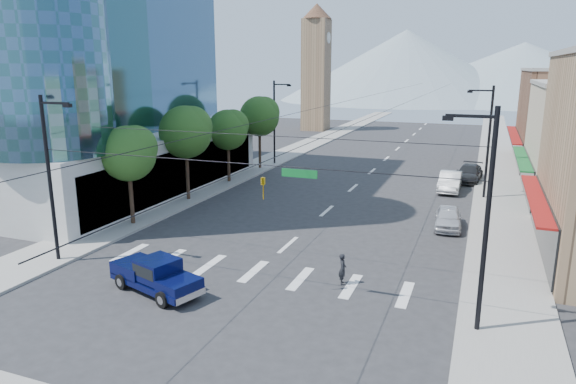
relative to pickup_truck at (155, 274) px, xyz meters
The scene contains 19 objects.
ground 4.30m from the pickup_truck, 34.39° to the left, with size 160.00×160.00×0.00m, color #28282B.
sidewalk_left 43.24m from the pickup_truck, 101.37° to the left, with size 4.00×120.00×0.15m, color gray.
sidewalk_right 45.12m from the pickup_truck, 69.94° to the left, with size 4.00×120.00×0.15m, color gray.
office_tower 31.09m from the pickup_truck, 144.54° to the left, with size 29.50×27.00×30.00m.
clock_tower 66.41m from the pickup_truck, 101.44° to the left, with size 4.80×4.80×20.40m.
mountain_left 153.15m from the pickup_truck, 94.32° to the left, with size 80.00×80.00×22.00m, color gray.
mountain_right 164.27m from the pickup_truck, 81.77° to the left, with size 90.00×90.00×18.00m, color gray.
tree_near 12.10m from the pickup_truck, 131.85° to the left, with size 3.65×3.64×6.71m.
tree_midnear 17.87m from the pickup_truck, 116.13° to the left, with size 4.09×4.09×7.52m.
tree_midfar 24.08m from the pickup_truck, 108.67° to the left, with size 3.65×3.64×6.71m.
tree_far 30.80m from the pickup_truck, 104.45° to the left, with size 4.09×4.09×7.52m.
signal_rig 5.43m from the pickup_truck, 20.61° to the left, with size 21.80×0.20×9.00m.
lamp_pole_nw 33.42m from the pickup_truck, 102.52° to the left, with size 2.00×0.25×9.00m.
lamp_pole_ne 28.48m from the pickup_truck, 59.88° to the left, with size 2.00×0.25×9.00m.
pickup_truck is the anchor object (origin of this frame).
pedestrian 8.95m from the pickup_truck, 26.77° to the left, with size 0.57×0.37×1.56m, color black.
parked_car_near 19.51m from the pickup_truck, 51.52° to the left, with size 1.69×4.20×1.43m, color silver.
parked_car_mid 28.67m from the pickup_truck, 66.37° to the left, with size 1.74×4.98×1.64m, color white.
parked_car_far 33.57m from the pickup_truck, 67.45° to the left, with size 2.12×5.21×1.51m, color #29292B.
Camera 1 is at (10.42, -21.16, 10.35)m, focal length 32.00 mm.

